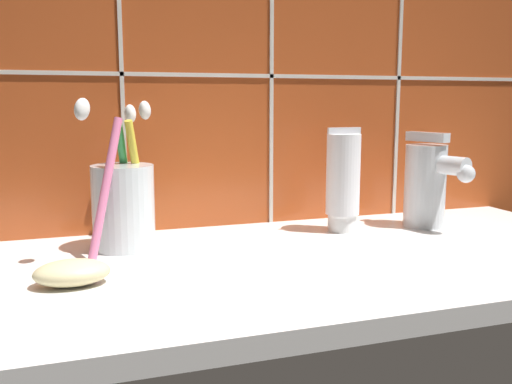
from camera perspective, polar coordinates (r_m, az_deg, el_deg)
sink_counter at (r=61.92cm, az=5.41°, el=-7.26°), size 77.07×35.96×2.00cm
tile_wall_backsplash at (r=77.06cm, az=-0.04°, el=16.61°), size 87.07×1.72×56.91cm
toothbrush_cup at (r=65.04cm, az=-13.12°, el=-1.05°), size 9.74×13.88×16.95cm
toothpaste_tube at (r=72.53cm, az=8.70°, el=1.13°), size 4.46×4.25×13.14cm
sink_faucet at (r=77.57cm, az=16.84°, el=0.95°), size 5.48×9.98×12.39cm
soap_bar at (r=54.22cm, az=-17.92°, el=-7.68°), size 6.76×4.54×2.32cm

